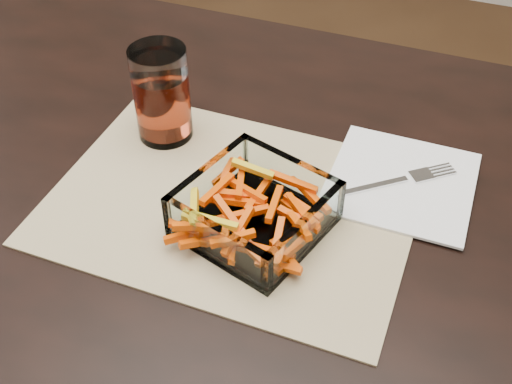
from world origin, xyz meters
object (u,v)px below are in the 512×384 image
dining_table (215,240)px  tumbler (162,97)px  fork (400,180)px  glass_bowl (255,212)px

dining_table → tumbler: 0.21m
tumbler → fork: 0.34m
glass_bowl → dining_table: bearing=153.1°
dining_table → tumbler: size_ratio=11.93×
dining_table → fork: fork is taller
glass_bowl → tumbler: 0.22m
dining_table → fork: (0.22, 0.10, 0.10)m
tumbler → fork: tumbler is taller
glass_bowl → tumbler: tumbler is taller
dining_table → fork: 0.26m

